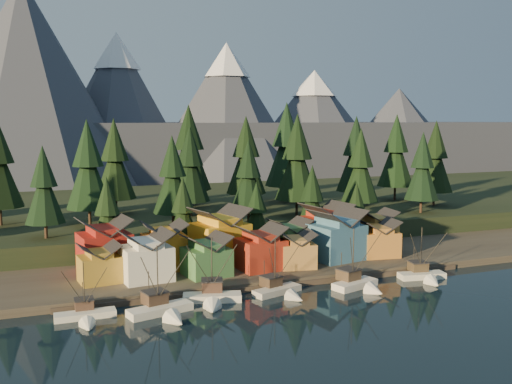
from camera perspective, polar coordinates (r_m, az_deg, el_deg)
name	(u,v)px	position (r m, az deg, el deg)	size (l,w,h in m)	color
ground	(315,314)	(94.45, 5.95, -12.01)	(500.00, 500.00, 0.00)	black
shore_strip	(236,255)	(129.78, -2.03, -6.30)	(400.00, 50.00, 1.50)	#363027
hillside	(184,212)	(176.55, -7.25, -2.01)	(420.00, 100.00, 6.00)	black
dock	(276,284)	(108.58, 2.00, -9.13)	(80.00, 4.00, 1.00)	#4B3F36
mountain_ridge	(117,130)	(295.44, -13.77, 6.00)	(560.00, 190.00, 90.00)	#454958
boat_0	(86,309)	(94.32, -16.68, -11.16)	(9.66, 10.51, 9.98)	white
boat_1	(163,301)	(93.54, -9.27, -10.75)	(11.30, 11.81, 12.36)	white
boat_2	(212,289)	(98.68, -4.41, -9.68)	(10.79, 11.36, 12.42)	silver
boat_3	(281,284)	(102.90, 2.52, -9.14)	(10.04, 10.49, 11.03)	beige
boat_4	(359,276)	(107.91, 10.29, -8.24)	(9.92, 10.59, 12.41)	white
boat_6	(425,269)	(116.94, 16.50, -7.38)	(9.76, 10.34, 11.30)	white
house_front_0	(99,262)	(108.75, -15.40, -6.78)	(7.94, 7.60, 7.10)	olive
house_front_1	(146,255)	(108.08, -10.95, -6.17)	(9.70, 9.39, 9.10)	white
house_front_2	(206,254)	(109.79, -4.98, -6.22)	(9.23, 9.28, 7.79)	#3F743F
house_front_3	(261,246)	(113.81, 0.46, -5.47)	(9.40, 9.04, 8.71)	#9E2918
house_front_4	(296,248)	(116.14, 4.04, -5.64)	(8.16, 8.61, 7.15)	#AF7E3E
house_front_5	(337,233)	(122.75, 8.06, -4.11)	(11.77, 11.04, 10.68)	#3B6B8B
house_front_6	(378,237)	(127.58, 12.10, -4.43)	(8.90, 8.53, 7.96)	#BF7B31
house_back_0	(104,243)	(116.56, -14.92, -4.97)	(10.82, 10.50, 10.39)	maroon
house_back_1	(164,244)	(115.60, -9.16, -5.18)	(8.34, 8.44, 9.38)	orange
house_back_2	(220,233)	(120.59, -3.64, -4.11)	(12.64, 12.01, 11.27)	gold
house_back_3	(289,237)	(124.21, 3.36, -4.53)	(8.71, 7.90, 8.22)	#43703C
house_back_4	(326,226)	(131.47, 7.03, -3.36)	(11.20, 10.88, 10.64)	#9E2A18
house_back_5	(376,228)	(135.07, 11.94, -3.57)	(8.85, 8.94, 8.92)	olive
tree_hill_2	(44,188)	(128.37, -20.44, 0.41)	(8.54, 8.54, 19.89)	#332319
tree_hill_3	(88,168)	(140.41, -16.44, 2.33)	(10.88, 10.88, 25.36)	#332319
tree_hill_4	(115,162)	(156.06, -13.94, 2.93)	(11.00, 11.00, 25.64)	#332319
tree_hill_5	(173,178)	(133.30, -8.34, 1.44)	(9.30, 9.30, 21.67)	#332319
tree_hill_6	(190,167)	(149.57, -6.60, 2.51)	(10.18, 10.18, 23.72)	#332319
tree_hill_7	(249,178)	(136.45, -0.76, 1.39)	(8.82, 8.82, 20.56)	#332319
tree_hill_8	(246,158)	(161.39, -1.00, 3.41)	(11.31, 11.31, 26.36)	#332319
tree_hill_9	(297,161)	(148.70, 4.13, 3.16)	(11.49, 11.49, 26.78)	#332319
tree_hill_10	(287,148)	(174.61, 3.07, 4.44)	(13.12, 13.12, 30.56)	#332319
tree_hill_11	(360,168)	(151.95, 10.41, 2.37)	(9.88, 9.88, 23.02)	#332319
tree_hill_12	(356,157)	(169.61, 9.95, 3.49)	(11.34, 11.34, 26.41)	#332319
tree_hill_13	(422,169)	(160.42, 16.29, 2.25)	(9.45, 9.45, 22.01)	#332319
tree_hill_14	(396,153)	(184.33, 13.83, 3.79)	(11.61, 11.61, 27.04)	#332319
tree_hill_15	(189,151)	(166.79, -6.71, 4.10)	(12.72, 12.72, 29.64)	#332319
tree_hill_17	(435,159)	(175.50, 17.48, 3.15)	(10.77, 10.77, 25.08)	#332319
tree_shore_0	(107,216)	(121.80, -14.64, -2.31)	(7.79, 7.79, 18.15)	#332319
tree_shore_1	(183,213)	(124.51, -7.30, -2.10)	(7.50, 7.50, 17.48)	#332319
tree_shore_2	(256,213)	(129.60, 0.04, -2.11)	(6.75, 6.75, 15.73)	#332319
tree_shore_3	(312,202)	(134.86, 5.61, -0.97)	(8.22, 8.22, 19.15)	#332319
tree_shore_4	(356,209)	(140.91, 9.98, -1.70)	(6.30, 6.30, 14.68)	#332319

